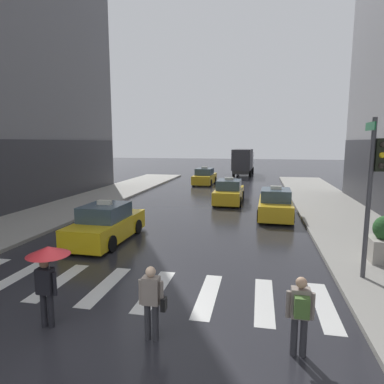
{
  "coord_description": "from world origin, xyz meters",
  "views": [
    {
      "loc": [
        3.62,
        -5.7,
        4.24
      ],
      "look_at": [
        0.85,
        8.0,
        2.14
      ],
      "focal_mm": 31.16,
      "sensor_mm": 36.0,
      "label": 1
    }
  ],
  "objects": [
    {
      "name": "taxi_lead",
      "position": [
        -2.77,
        7.26,
        0.72
      ],
      "size": [
        2.01,
        4.58,
        1.8
      ],
      "color": "yellow",
      "rests_on": "ground"
    },
    {
      "name": "ground_plane",
      "position": [
        0.0,
        0.0,
        0.0
      ],
      "size": [
        160.0,
        160.0,
        0.0
      ],
      "primitive_type": "plane",
      "color": "#26262B"
    },
    {
      "name": "taxi_fourth",
      "position": [
        -1.78,
        27.45,
        0.72
      ],
      "size": [
        2.02,
        4.58,
        1.8
      ],
      "color": "gold",
      "rests_on": "ground"
    },
    {
      "name": "traffic_light_pole",
      "position": [
        6.92,
        4.85,
        3.26
      ],
      "size": [
        0.44,
        0.84,
        4.8
      ],
      "color": "#47474C",
      "rests_on": "curb_right"
    },
    {
      "name": "box_truck",
      "position": [
        1.61,
        37.18,
        1.85
      ],
      "size": [
        2.55,
        7.63,
        3.35
      ],
      "color": "#2D2D2D",
      "rests_on": "ground"
    },
    {
      "name": "crosswalk_markings",
      "position": [
        -0.0,
        3.0,
        0.0
      ],
      "size": [
        11.3,
        2.8,
        0.01
      ],
      "color": "silver",
      "rests_on": "ground"
    },
    {
      "name": "taxi_second",
      "position": [
        4.58,
        13.47,
        0.72
      ],
      "size": [
        2.03,
        4.59,
        1.8
      ],
      "color": "gold",
      "rests_on": "ground"
    },
    {
      "name": "pedestrian_with_backpack",
      "position": [
        4.49,
        0.7,
        0.97
      ],
      "size": [
        0.55,
        0.43,
        1.65
      ],
      "color": "#333338",
      "rests_on": "ground"
    },
    {
      "name": "pedestrian_with_umbrella",
      "position": [
        -1.0,
        0.68,
        1.52
      ],
      "size": [
        0.96,
        0.96,
        1.94
      ],
      "color": "black",
      "rests_on": "ground"
    },
    {
      "name": "pedestrian_with_handbag",
      "position": [
        1.45,
        0.68,
        0.93
      ],
      "size": [
        0.6,
        0.24,
        1.65
      ],
      "color": "#333338",
      "rests_on": "ground"
    },
    {
      "name": "taxi_third",
      "position": [
        1.58,
        17.55,
        0.72
      ],
      "size": [
        1.97,
        4.56,
        1.8
      ],
      "color": "gold",
      "rests_on": "ground"
    }
  ]
}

